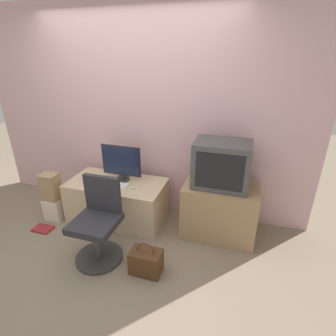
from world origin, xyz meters
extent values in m
plane|color=#7F705B|center=(0.00, 0.00, 0.00)|extent=(12.00, 12.00, 0.00)
cube|color=beige|center=(0.00, 1.32, 1.30)|extent=(4.40, 0.05, 2.60)
cube|color=#CCB289|center=(-0.15, 0.88, 0.26)|extent=(1.21, 0.63, 0.53)
cube|color=#A37F56|center=(1.15, 0.94, 0.32)|extent=(0.83, 0.54, 0.65)
cylinder|color=#2D2D2D|center=(-0.10, 0.96, 0.54)|extent=(0.18, 0.18, 0.02)
cylinder|color=#2D2D2D|center=(-0.10, 0.96, 0.58)|extent=(0.09, 0.09, 0.06)
cube|color=#2D2D2D|center=(-0.10, 0.97, 0.79)|extent=(0.52, 0.01, 0.39)
cube|color=#19233D|center=(-0.10, 0.96, 0.79)|extent=(0.49, 0.02, 0.36)
cube|color=white|center=(-0.13, 0.80, 0.53)|extent=(0.35, 0.13, 0.01)
ellipsoid|color=silver|center=(0.12, 0.79, 0.54)|extent=(0.06, 0.04, 0.02)
cube|color=#474747|center=(1.13, 0.94, 0.91)|extent=(0.60, 0.42, 0.51)
cube|color=black|center=(1.13, 0.73, 0.91)|extent=(0.49, 0.01, 0.40)
cylinder|color=#333333|center=(0.00, 0.13, 0.01)|extent=(0.50, 0.50, 0.03)
cylinder|color=#4C4C51|center=(0.00, 0.13, 0.22)|extent=(0.05, 0.05, 0.38)
cube|color=#28282D|center=(0.00, 0.13, 0.45)|extent=(0.44, 0.44, 0.07)
cube|color=#28282D|center=(0.00, 0.33, 0.68)|extent=(0.40, 0.05, 0.40)
cube|color=beige|center=(-0.93, 0.62, 0.15)|extent=(0.23, 0.19, 0.29)
cube|color=#A3845B|center=(-0.93, 0.62, 0.47)|extent=(0.21, 0.17, 0.35)
cube|color=#4C2D19|center=(0.55, 0.10, 0.12)|extent=(0.31, 0.20, 0.25)
torus|color=#4C2D19|center=(0.55, 0.10, 0.26)|extent=(0.18, 0.01, 0.18)
cube|color=maroon|center=(-0.93, 0.36, 0.01)|extent=(0.23, 0.16, 0.02)
camera|label=1|loc=(1.34, -1.73, 2.02)|focal=28.00mm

